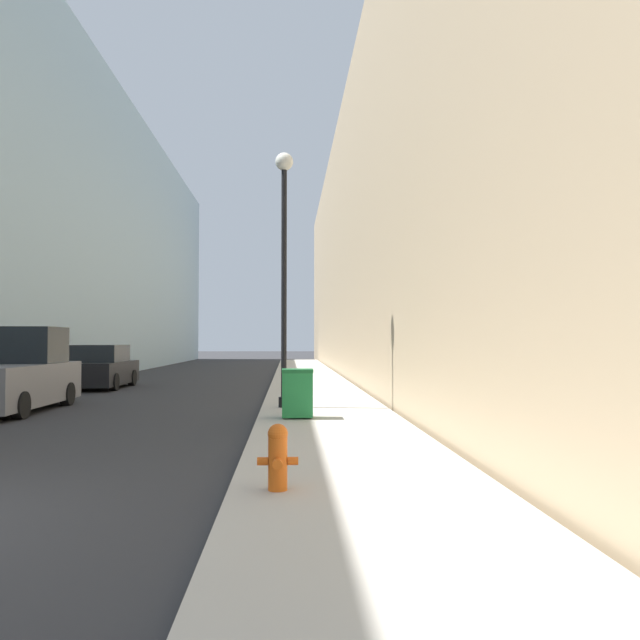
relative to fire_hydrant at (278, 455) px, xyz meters
The scene contains 7 objects.
sidewalk_right 17.00m from the fire_hydrant, 86.62° to the left, with size 3.11×60.00×0.16m.
building_right_stone 27.12m from the fire_hydrant, 70.87° to the left, with size 12.00×60.00×13.30m.
fire_hydrant is the anchor object (origin of this frame).
trash_bin 6.40m from the fire_hydrant, 87.26° to the left, with size 0.66×0.59×1.04m.
lamppost 9.32m from the fire_hydrant, 89.99° to the left, with size 0.45×0.45×6.36m.
pickup_truck 11.74m from the fire_hydrant, 126.44° to the left, with size 2.12×4.91×2.17m.
parked_sedan_near 18.49m from the fire_hydrant, 112.28° to the left, with size 1.97×4.32×1.64m.
Camera 1 is at (4.53, -5.90, 1.81)m, focal length 35.00 mm.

